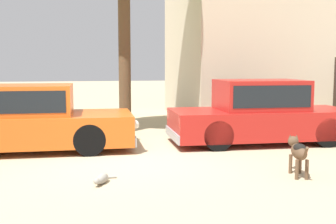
# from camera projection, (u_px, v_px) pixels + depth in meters

# --- Properties ---
(ground_plane) EXTENTS (80.00, 80.00, 0.00)m
(ground_plane) POSITION_uv_depth(u_px,v_px,m) (123.00, 158.00, 8.62)
(ground_plane) COLOR tan
(parked_sedan_nearest) EXTENTS (4.83, 1.90, 1.44)m
(parked_sedan_nearest) POSITION_uv_depth(u_px,v_px,m) (24.00, 118.00, 9.35)
(parked_sedan_nearest) COLOR #D15619
(parked_sedan_nearest) RESTS_ON ground_plane
(parked_sedan_second) EXTENTS (4.49, 1.82, 1.52)m
(parked_sedan_second) POSITION_uv_depth(u_px,v_px,m) (261.00, 112.00, 10.27)
(parked_sedan_second) COLOR #AD1E19
(parked_sedan_second) RESTS_ON ground_plane
(stray_dog_spotted) EXTENTS (0.35, 0.99, 0.66)m
(stray_dog_spotted) POSITION_uv_depth(u_px,v_px,m) (298.00, 151.00, 7.25)
(stray_dog_spotted) COLOR brown
(stray_dog_spotted) RESTS_ON ground_plane
(stray_cat) EXTENTS (0.40, 0.56, 0.16)m
(stray_cat) POSITION_uv_depth(u_px,v_px,m) (102.00, 179.00, 6.81)
(stray_cat) COLOR gray
(stray_cat) RESTS_ON ground_plane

